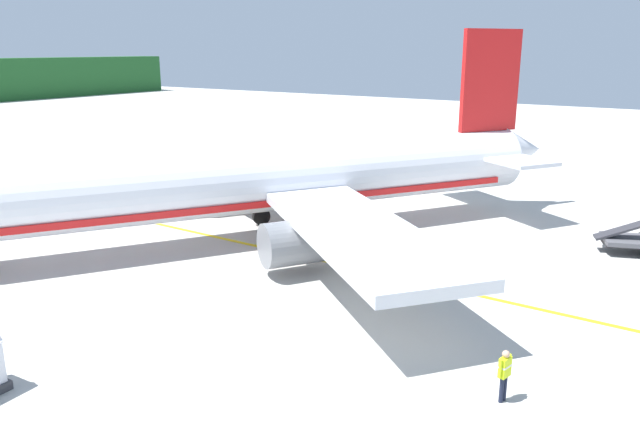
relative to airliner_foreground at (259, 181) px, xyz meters
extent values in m
cylinder|color=silver|center=(-0.48, 0.30, 0.11)|extent=(32.51, 22.35, 3.80)
cone|color=silver|center=(16.12, -10.12, 0.51)|extent=(4.43, 4.44, 3.23)
cube|color=silver|center=(-3.65, -8.50, -0.56)|extent=(13.65, 15.55, 0.50)
cylinder|color=slate|center=(-3.71, -5.23, -1.76)|extent=(3.88, 3.56, 2.20)
cube|color=silver|center=(6.07, 6.98, -0.56)|extent=(11.35, 16.48, 0.50)
cylinder|color=slate|center=(3.09, 5.62, -1.76)|extent=(3.88, 3.56, 2.20)
cube|color=red|center=(13.49, -8.47, 5.26)|extent=(3.92, 2.64, 6.50)
cube|color=silver|center=(13.49, -8.47, 0.51)|extent=(8.24, 10.51, 0.24)
cube|color=red|center=(-0.48, 0.30, -0.94)|extent=(29.36, 20.28, 0.36)
cylinder|color=black|center=(-0.59, -2.70, -2.84)|extent=(1.12, 0.88, 1.10)
cylinder|color=gray|center=(-0.59, -2.70, -2.04)|extent=(0.20, 0.20, 0.50)
cylinder|color=black|center=(2.17, 1.71, -2.84)|extent=(1.12, 0.88, 1.10)
cylinder|color=gray|center=(2.17, 1.71, -2.04)|extent=(0.20, 0.20, 0.50)
cylinder|color=#191E33|center=(0.21, -7.05, -2.98)|extent=(0.14, 0.14, 0.82)
cylinder|color=#191E33|center=(0.03, -7.02, -2.98)|extent=(0.14, 0.14, 0.82)
cube|color=#CCE519|center=(0.12, -7.04, -2.26)|extent=(0.47, 0.29, 0.61)
cube|color=silver|center=(0.12, -7.04, -2.23)|extent=(0.48, 0.30, 0.06)
sphere|color=tan|center=(0.12, -7.04, -1.85)|extent=(0.22, 0.22, 0.22)
cylinder|color=#CCE519|center=(0.39, -7.08, -2.23)|extent=(0.09, 0.09, 0.58)
cylinder|color=#CCE519|center=(-0.14, -6.99, -2.23)|extent=(0.09, 0.09, 0.58)
cylinder|color=#191E33|center=(-9.25, -17.18, -2.96)|extent=(0.14, 0.14, 0.86)
cylinder|color=#191E33|center=(-9.07, -17.22, -2.96)|extent=(0.14, 0.14, 0.86)
cube|color=#CCE519|center=(-9.16, -17.20, -2.21)|extent=(0.48, 0.31, 0.65)
cube|color=silver|center=(-9.16, -17.20, -2.17)|extent=(0.49, 0.32, 0.06)
sphere|color=tan|center=(-9.16, -17.20, -1.77)|extent=(0.23, 0.23, 0.23)
cylinder|color=#CCE519|center=(-9.43, -17.14, -2.17)|extent=(0.09, 0.09, 0.61)
cylinder|color=#CCE519|center=(-8.90, -17.26, -2.17)|extent=(0.09, 0.09, 0.61)
cube|color=yellow|center=(-1.35, -4.70, -3.39)|extent=(0.30, 60.00, 0.01)
camera|label=1|loc=(-26.57, -21.98, 7.33)|focal=34.57mm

